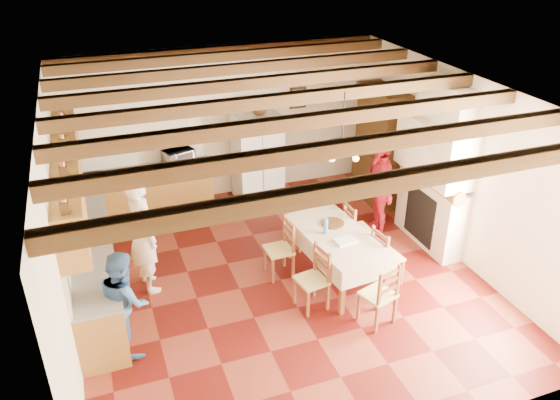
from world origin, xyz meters
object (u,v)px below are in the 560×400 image
object	(u,v)px
chair_left_far	(279,249)
chair_end_far	(303,221)
refrigerator	(258,158)
dining_table	(337,239)
chair_left_near	(312,279)
microwave	(178,157)
chair_right_far	(358,229)
person_woman_blue	(125,301)
person_woman_red	(379,188)
chair_end_near	(378,293)
hutch	(380,146)
chair_right_near	(387,256)
person_man	(144,233)

from	to	relation	value
chair_left_far	chair_end_far	world-z (taller)	same
refrigerator	dining_table	world-z (taller)	refrigerator
chair_left_far	chair_end_far	bearing A→B (deg)	133.28
chair_left_near	microwave	size ratio (longest dim) A/B	1.78
refrigerator	chair_right_far	size ratio (longest dim) A/B	1.82
chair_left_far	microwave	size ratio (longest dim) A/B	1.78
dining_table	chair_left_far	size ratio (longest dim) A/B	1.97
chair_right_far	chair_end_far	xyz separation A→B (m)	(-0.76, 0.56, 0.00)
chair_end_far	person_woman_blue	size ratio (longest dim) A/B	0.66
chair_end_far	microwave	distance (m)	2.75
chair_left_far	person_woman_blue	xyz separation A→B (m)	(-2.39, -0.85, 0.25)
chair_left_far	person_woman_red	xyz separation A→B (m)	(2.09, 0.65, 0.40)
chair_end_near	microwave	bearing A→B (deg)	-83.69
person_woman_red	microwave	world-z (taller)	person_woman_red
hutch	chair_end_near	distance (m)	3.86
chair_left_near	chair_right_far	world-z (taller)	same
chair_left_far	dining_table	bearing A→B (deg)	62.93
chair_left_near	chair_end_near	xyz separation A→B (m)	(0.73, -0.62, 0.00)
refrigerator	chair_end_near	world-z (taller)	refrigerator
hutch	microwave	distance (m)	3.84
chair_left_far	person_woman_red	bearing A→B (deg)	105.23
chair_end_near	person_woman_red	xyz separation A→B (m)	(1.19, 2.17, 0.40)
chair_left_near	chair_end_far	distance (m)	1.68
chair_left_near	person_woman_red	world-z (taller)	person_woman_red
chair_right_far	chair_end_near	distance (m)	1.74
chair_left_near	microwave	bearing A→B (deg)	-172.07
dining_table	chair_end_near	world-z (taller)	chair_end_near
refrigerator	chair_left_near	world-z (taller)	refrigerator
chair_right_near	person_man	bearing A→B (deg)	64.10
chair_left_far	chair_end_near	xyz separation A→B (m)	(0.90, -1.53, 0.00)
chair_end_near	person_woman_blue	xyz separation A→B (m)	(-3.29, 0.68, 0.25)
chair_left_near	person_man	xyz separation A→B (m)	(-2.13, 1.30, 0.46)
chair_left_near	dining_table	bearing A→B (deg)	120.74
refrigerator	hutch	world-z (taller)	hutch
chair_left_far	person_woman_blue	distance (m)	2.55
person_man	microwave	distance (m)	2.60
hutch	person_woman_red	bearing A→B (deg)	-118.69
refrigerator	chair_end_far	distance (m)	2.02
hutch	person_man	world-z (taller)	hutch
dining_table	chair_left_near	bearing A→B (deg)	-139.85
person_woman_red	chair_right_near	bearing A→B (deg)	-13.48
chair_right_near	person_woman_red	bearing A→B (deg)	-30.77
chair_right_far	person_woman_red	world-z (taller)	person_woman_red
refrigerator	chair_end_far	world-z (taller)	refrigerator
chair_end_far	person_woman_red	distance (m)	1.46
chair_left_far	microwave	bearing A→B (deg)	-162.47
refrigerator	chair_end_far	xyz separation A→B (m)	(0.16, -1.97, -0.39)
person_man	chair_left_far	bearing A→B (deg)	-110.68
refrigerator	person_man	world-z (taller)	person_man
chair_right_far	chair_left_far	bearing A→B (deg)	95.24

